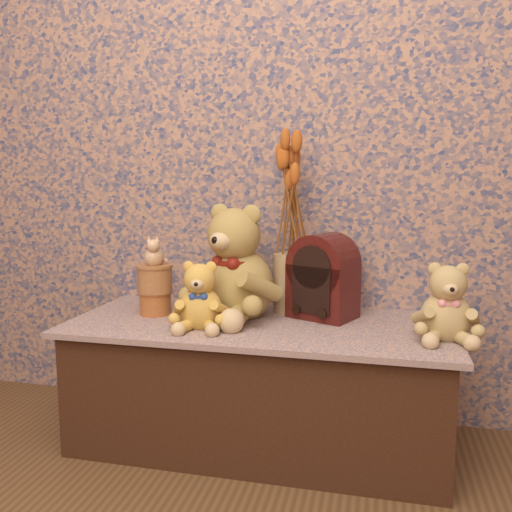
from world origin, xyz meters
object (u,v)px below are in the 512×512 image
(teddy_large, at_px, (237,257))
(teddy_small, at_px, (447,298))
(teddy_medium, at_px, (201,292))
(cathedral_radio, at_px, (323,276))
(ceramic_vase, at_px, (291,283))
(cat_figurine, at_px, (154,250))
(biscuit_tin_lower, at_px, (155,303))

(teddy_large, distance_m, teddy_small, 0.72)
(teddy_medium, xyz_separation_m, cathedral_radio, (0.39, 0.23, 0.03))
(ceramic_vase, bearing_deg, cathedral_radio, -21.70)
(cathedral_radio, distance_m, cat_figurine, 0.62)
(cathedral_radio, distance_m, ceramic_vase, 0.14)
(biscuit_tin_lower, bearing_deg, teddy_medium, -30.22)
(cathedral_radio, height_order, biscuit_tin_lower, cathedral_radio)
(teddy_large, height_order, teddy_small, teddy_large)
(cat_figurine, bearing_deg, ceramic_vase, -2.14)
(cat_figurine, bearing_deg, biscuit_tin_lower, 0.00)
(teddy_medium, height_order, ceramic_vase, teddy_medium)
(teddy_large, xyz_separation_m, cat_figurine, (-0.30, -0.04, 0.02))
(biscuit_tin_lower, distance_m, cat_figurine, 0.20)
(cathedral_radio, xyz_separation_m, cat_figurine, (-0.61, -0.10, 0.09))
(cathedral_radio, relative_size, biscuit_tin_lower, 2.66)
(teddy_large, xyz_separation_m, teddy_medium, (-0.08, -0.17, -0.10))
(biscuit_tin_lower, bearing_deg, teddy_large, 8.17)
(teddy_small, distance_m, cat_figurine, 1.02)
(biscuit_tin_lower, height_order, cat_figurine, cat_figurine)
(cat_figurine, bearing_deg, teddy_medium, -49.36)
(teddy_small, bearing_deg, biscuit_tin_lower, 172.48)
(teddy_medium, height_order, biscuit_tin_lower, teddy_medium)
(teddy_small, bearing_deg, cat_figurine, 172.48)
(teddy_small, bearing_deg, teddy_medium, -179.39)
(teddy_small, xyz_separation_m, cathedral_radio, (-0.40, 0.18, 0.02))
(ceramic_vase, relative_size, biscuit_tin_lower, 1.92)
(teddy_medium, distance_m, teddy_small, 0.79)
(teddy_small, bearing_deg, cathedral_radio, 153.26)
(teddy_medium, height_order, teddy_small, teddy_small)
(teddy_small, bearing_deg, teddy_large, 167.12)
(cat_figurine, bearing_deg, teddy_large, -10.97)
(teddy_large, xyz_separation_m, ceramic_vase, (0.18, 0.10, -0.11))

